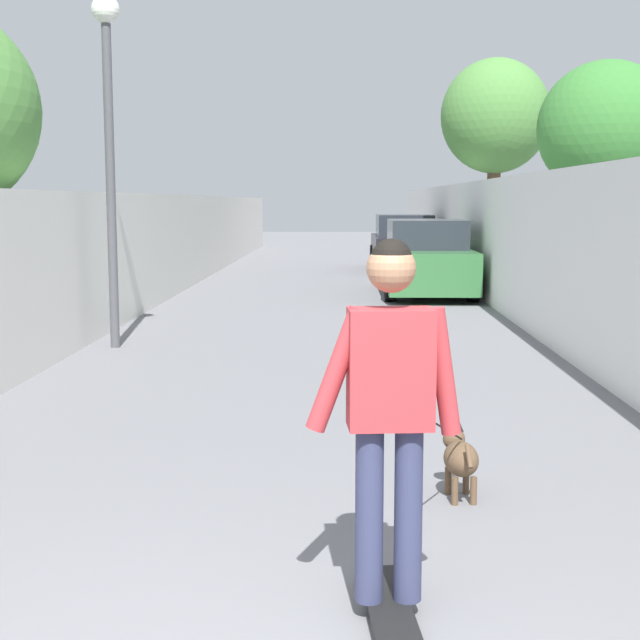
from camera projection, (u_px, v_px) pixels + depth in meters
The scene contains 11 objects.
ground_plane at pixel (324, 304), 17.10m from camera, with size 80.00×80.00×0.00m, color slate.
wall_left at pixel (128, 256), 15.06m from camera, with size 48.00×0.30×2.04m, color silver.
fence_right at pixel (518, 248), 14.89m from camera, with size 48.00×0.30×2.32m, color white.
tree_right_near at pixel (495, 118), 21.46m from camera, with size 2.56×2.56×5.24m.
tree_right_far at pixel (606, 131), 15.59m from camera, with size 2.32×2.32×4.30m.
lamp_post at pixel (108, 111), 11.64m from camera, with size 0.36×0.36×4.50m.
skateboard at pixel (388, 603), 4.23m from camera, with size 0.81×0.26×0.08m.
person_skateboarder at pixel (390, 392), 4.10m from camera, with size 0.25×0.71×1.67m.
dog at pixel (460, 457), 5.90m from camera, with size 2.01×0.68×1.06m.
car_near at pixel (426, 260), 18.67m from camera, with size 4.18×1.80×1.54m.
car_far at pixel (404, 244), 25.34m from camera, with size 4.18×1.80×1.54m.
Camera 1 is at (-2.99, -0.34, 1.92)m, focal length 51.17 mm.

